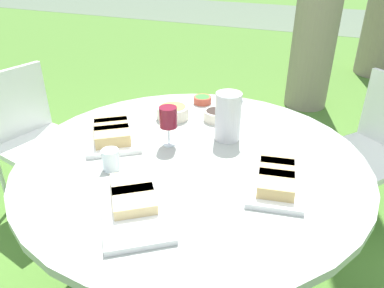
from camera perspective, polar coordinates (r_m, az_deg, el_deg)
ground_plane at (r=2.05m, az=-0.00°, el=-20.65°), size 40.00×40.00×0.00m
river_strip at (r=9.10m, az=20.15°, el=17.42°), size 40.00×3.20×0.01m
dining_table at (r=1.60m, az=-0.00°, el=-5.01°), size 1.43×1.43×0.77m
chair_near_left at (r=2.41m, az=26.45°, el=0.25°), size 0.61×0.60×0.89m
chair_near_right at (r=2.49m, az=-23.45°, el=1.82°), size 0.51×0.52×0.89m
water_pitcher at (r=1.65m, az=5.51°, el=4.20°), size 0.12×0.11×0.22m
wine_glass at (r=1.59m, az=-3.64°, el=3.94°), size 0.08×0.08×0.18m
platter_bread_main at (r=1.28m, az=-8.82°, el=-8.55°), size 0.40×0.44×0.06m
platter_charcuterie at (r=1.42m, az=12.71°, el=-4.55°), size 0.26×0.40×0.06m
platter_sandwich_side at (r=1.72m, az=-12.11°, el=1.97°), size 0.39×0.42×0.07m
bowl_fries at (r=1.88m, az=-2.94°, el=4.98°), size 0.16×0.16×0.06m
bowl_salad at (r=2.05m, az=1.61°, el=6.79°), size 0.10×0.10×0.04m
bowl_olives at (r=1.86m, az=3.69°, el=4.47°), size 0.12×0.12×0.05m
cup_water_near at (r=1.48m, az=-12.25°, el=-2.35°), size 0.07×0.07×0.09m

